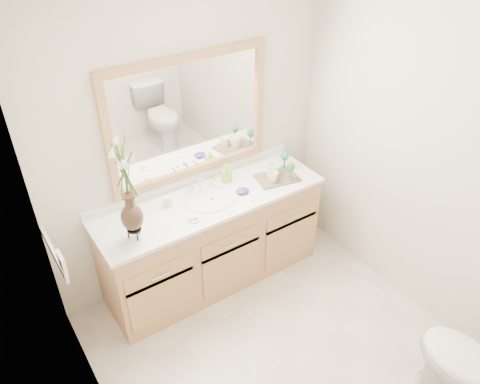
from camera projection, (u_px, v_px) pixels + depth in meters
floor at (287, 359)px, 3.39m from camera, size 2.60×2.60×0.00m
ceiling at (319, 16)px, 2.02m from camera, size 2.40×2.60×0.02m
wall_back at (190, 141)px, 3.59m from camera, size 2.40×0.02×2.40m
wall_left at (98, 324)px, 2.15m from camera, size 0.02×2.60×2.40m
wall_right at (432, 170)px, 3.25m from camera, size 0.02×2.60×2.40m
vanity at (213, 241)px, 3.85m from camera, size 1.80×0.55×0.80m
counter at (211, 200)px, 3.61m from camera, size 1.84×0.57×0.03m
sink at (212, 205)px, 3.62m from camera, size 0.38×0.34×0.23m
mirror at (190, 118)px, 3.46m from camera, size 1.32×0.04×0.97m
switch_plate at (62, 262)px, 2.80m from camera, size 0.02×0.12×0.12m
toilet at (473, 375)px, 2.87m from camera, size 0.42×0.75×0.74m
flower_vase at (125, 177)px, 2.94m from camera, size 0.18×0.18×0.73m
tumbler at (168, 201)px, 3.51m from camera, size 0.06×0.06×0.08m
soap_dish at (194, 219)px, 3.38m from camera, size 0.10×0.10×0.03m
soap_bottle at (226, 174)px, 3.76m from camera, size 0.07×0.07×0.14m
purple_dish at (243, 191)px, 3.66m from camera, size 0.13×0.12×0.04m
tray at (277, 178)px, 3.83m from camera, size 0.37×0.29×0.02m
mug_left at (273, 177)px, 3.74m from camera, size 0.12×0.11×0.09m
mug_right at (273, 169)px, 3.82m from camera, size 0.14×0.14×0.11m
goblet_front at (290, 168)px, 3.74m from camera, size 0.07×0.07×0.15m
goblet_back at (285, 157)px, 3.88m from camera, size 0.07×0.07×0.16m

